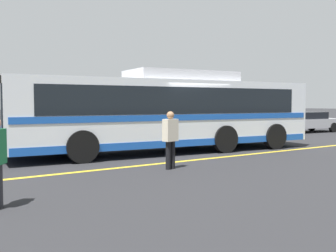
{
  "coord_description": "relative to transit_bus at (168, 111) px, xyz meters",
  "views": [
    {
      "loc": [
        -8.66,
        -11.75,
        1.81
      ],
      "look_at": [
        -0.5,
        0.21,
        0.96
      ],
      "focal_mm": 42.0,
      "sensor_mm": 36.0,
      "label": 1
    }
  ],
  "objects": [
    {
      "name": "ground_plane",
      "position": [
        0.48,
        -0.21,
        -1.51
      ],
      "size": [
        220.0,
        220.0,
        0.0
      ],
      "primitive_type": "plane",
      "color": "#262628"
    },
    {
      "name": "lane_strip_0",
      "position": [
        -0.02,
        -2.2,
        -1.51
      ],
      "size": [
        31.49,
        0.2,
        0.01
      ],
      "primitive_type": "cube",
      "rotation": [
        0.0,
        0.0,
        1.57
      ],
      "color": "gold",
      "rests_on": "ground_plane"
    },
    {
      "name": "curb_strip",
      "position": [
        -0.02,
        5.04,
        -1.44
      ],
      "size": [
        39.49,
        0.36,
        0.15
      ],
      "primitive_type": "cube",
      "color": "#99999E",
      "rests_on": "ground_plane"
    },
    {
      "name": "transit_bus",
      "position": [
        0.0,
        0.0,
        0.0
      ],
      "size": [
        11.97,
        3.68,
        2.99
      ],
      "rotation": [
        0.0,
        0.0,
        1.46
      ],
      "color": "silver",
      "rests_on": "ground_plane"
    },
    {
      "name": "parked_car_1",
      "position": [
        -4.49,
        3.41,
        -0.75
      ],
      "size": [
        4.96,
        2.14,
        1.53
      ],
      "rotation": [
        0.0,
        0.0,
        1.61
      ],
      "color": "navy",
      "rests_on": "ground_plane"
    },
    {
      "name": "parked_car_2",
      "position": [
        1.14,
        3.67,
        -0.75
      ],
      "size": [
        4.17,
        1.94,
        1.53
      ],
      "rotation": [
        0.0,
        0.0,
        1.53
      ],
      "color": "#9E9EA3",
      "rests_on": "ground_plane"
    },
    {
      "name": "parked_car_3",
      "position": [
        6.3,
        3.65,
        -0.84
      ],
      "size": [
        4.67,
        2.06,
        1.3
      ],
      "rotation": [
        0.0,
        0.0,
        -1.58
      ],
      "color": "#335B33",
      "rests_on": "ground_plane"
    },
    {
      "name": "parked_car_4",
      "position": [
        12.61,
        3.29,
        -0.85
      ],
      "size": [
        4.93,
        2.13,
        1.26
      ],
      "rotation": [
        0.0,
        0.0,
        1.49
      ],
      "color": "#9E9EA3",
      "rests_on": "ground_plane"
    },
    {
      "name": "pedestrian_1",
      "position": [
        -2.1,
        -3.16,
        -0.62
      ],
      "size": [
        0.45,
        0.3,
        1.58
      ],
      "rotation": [
        0.0,
        0.0,
        3.34
      ],
      "color": "black",
      "rests_on": "ground_plane"
    }
  ]
}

